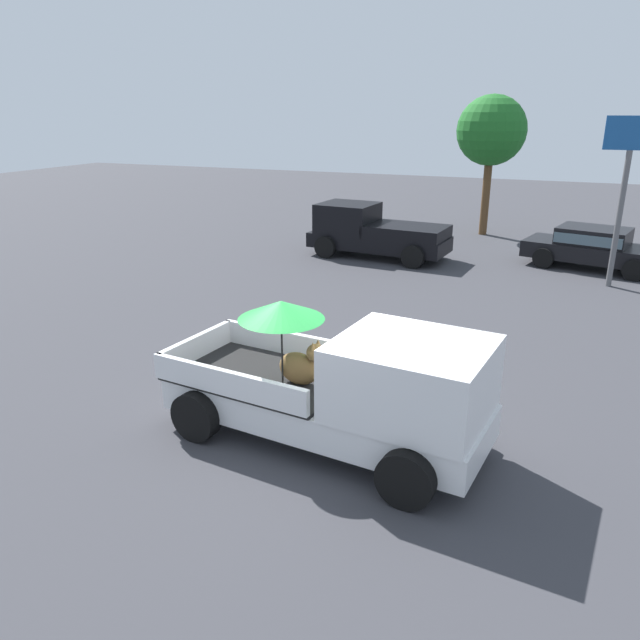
% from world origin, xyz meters
% --- Properties ---
extents(ground_plane, '(80.00, 80.00, 0.00)m').
position_xyz_m(ground_plane, '(0.00, 0.00, 0.00)').
color(ground_plane, '#38383D').
extents(pickup_truck_main, '(5.24, 2.73, 2.25)m').
position_xyz_m(pickup_truck_main, '(0.45, -0.07, 0.97)').
color(pickup_truck_main, black).
rests_on(pickup_truck_main, ground).
extents(pickup_truck_red, '(4.94, 2.51, 1.80)m').
position_xyz_m(pickup_truck_red, '(-3.14, 12.31, 0.87)').
color(pickup_truck_red, black).
rests_on(pickup_truck_red, ground).
extents(parked_sedan_near, '(4.59, 2.71, 1.33)m').
position_xyz_m(parked_sedan_near, '(3.98, 13.43, 0.74)').
color(parked_sedan_near, black).
rests_on(parked_sedan_near, ground).
extents(motel_sign, '(1.40, 0.16, 4.77)m').
position_xyz_m(motel_sign, '(4.44, 11.34, 3.37)').
color(motel_sign, '#59595B').
rests_on(motel_sign, ground).
extents(tree_by_lot, '(2.73, 2.73, 5.50)m').
position_xyz_m(tree_by_lot, '(-0.15, 17.91, 4.10)').
color(tree_by_lot, brown).
rests_on(tree_by_lot, ground).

